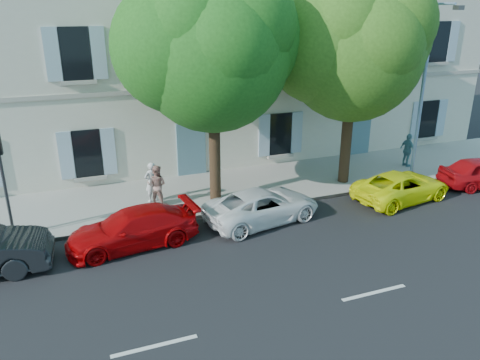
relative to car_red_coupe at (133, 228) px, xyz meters
name	(u,v)px	position (x,y,z in m)	size (l,w,h in m)	color
ground	(304,231)	(5.69, -1.04, -0.61)	(90.00, 90.00, 0.00)	black
sidewalk	(255,185)	(5.69, 3.41, -0.54)	(36.00, 4.50, 0.15)	#A09E96
kerb	(277,204)	(5.69, 1.24, -0.53)	(36.00, 0.16, 0.16)	#9E998E
building	(212,34)	(5.69, 9.16, 5.39)	(28.00, 7.00, 12.00)	beige
car_red_coupe	(133,228)	(0.00, 0.00, 0.00)	(1.71, 4.22, 1.22)	#B60507
car_white_coupe	(262,206)	(4.63, 0.22, -0.01)	(1.98, 4.30, 1.19)	white
car_yellow_supercar	(402,186)	(10.60, 0.05, -0.03)	(1.92, 4.16, 1.16)	#F9FF0A
tree_left	(213,55)	(3.60, 2.46, 5.06)	(5.53, 5.53, 8.57)	#3A2819
tree_right	(353,53)	(9.41, 2.37, 4.97)	(5.49, 5.49, 8.46)	#3A2819
street_lamp	(426,85)	(12.40, 1.46, 3.67)	(0.39, 1.57, 7.29)	#7293BF
pedestrian_a	(152,182)	(1.23, 3.10, 0.33)	(0.58, 0.38, 1.59)	silver
pedestrian_b	(157,185)	(1.34, 2.69, 0.33)	(0.77, 0.60, 1.59)	tan
pedestrian_c	(408,150)	(13.32, 3.06, 0.33)	(0.92, 0.38, 1.58)	teal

